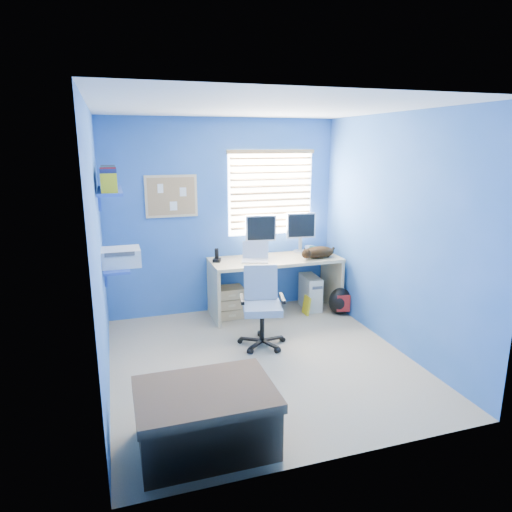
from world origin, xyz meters
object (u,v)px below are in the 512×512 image
object	(u,v)px
laptop	(255,253)
tower_pc	(310,292)
cat	(319,252)
office_chair	(262,316)
desk	(275,286)

from	to	relation	value
laptop	tower_pc	bearing A→B (deg)	24.88
cat	office_chair	world-z (taller)	cat
laptop	cat	bearing A→B (deg)	13.85
desk	tower_pc	world-z (taller)	desk
tower_pc	office_chair	distance (m)	1.32
cat	office_chair	xyz separation A→B (m)	(-1.01, -0.72, -0.49)
tower_pc	office_chair	bearing A→B (deg)	-134.44
tower_pc	office_chair	size ratio (longest dim) A/B	0.52
cat	office_chair	bearing A→B (deg)	-166.16
desk	office_chair	world-z (taller)	office_chair
desk	tower_pc	bearing A→B (deg)	1.69
laptop	cat	world-z (taller)	laptop
cat	office_chair	size ratio (longest dim) A/B	0.49
desk	office_chair	bearing A→B (deg)	-118.58
tower_pc	office_chair	world-z (taller)	office_chair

